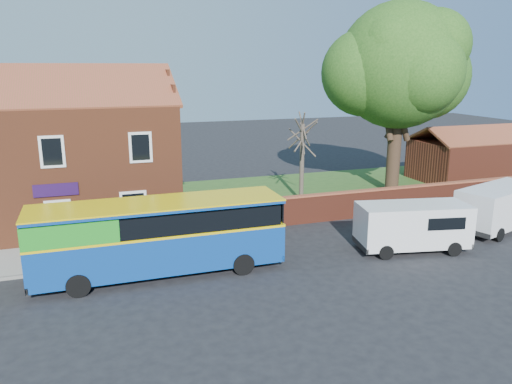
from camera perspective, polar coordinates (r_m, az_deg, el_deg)
name	(u,v)px	position (r m, az deg, el deg)	size (l,w,h in m)	color
ground	(247,289)	(19.76, -1.01, -11.03)	(120.00, 120.00, 0.00)	black
pavement	(60,257)	(24.30, -21.47, -6.97)	(18.00, 3.50, 0.12)	gray
kerb	(59,272)	(22.67, -21.63, -8.48)	(18.00, 0.15, 0.14)	slate
grass_strip	(365,188)	(36.24, 12.32, 0.43)	(26.00, 12.00, 0.04)	#426B28
shop_building	(58,162)	(29.00, -21.73, 3.22)	(12.30, 8.13, 10.50)	brown
boundary_wall	(418,198)	(31.25, 18.05, -0.63)	(22.00, 0.38, 1.60)	maroon
outbuilding	(470,159)	(41.27, 23.23, 3.51)	(8.20, 5.06, 4.17)	maroon
bus	(151,234)	(20.85, -11.91, -4.77)	(10.16, 2.67, 3.09)	navy
van_near	(413,225)	(24.38, 17.50, -3.60)	(5.39, 2.99, 2.23)	white
van_far	(499,206)	(29.12, 26.05, -1.44)	(5.70, 3.66, 2.33)	white
large_tree	(399,70)	(34.81, 15.99, 13.29)	(10.28, 8.13, 12.53)	black
bare_tree	(302,159)	(31.45, 5.27, 3.79)	(2.03, 2.42, 5.43)	#4C4238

